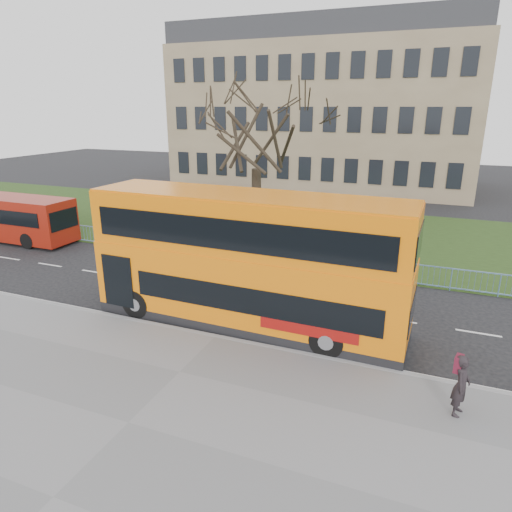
# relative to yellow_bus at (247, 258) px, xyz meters

# --- Properties ---
(ground) EXTENTS (120.00, 120.00, 0.00)m
(ground) POSITION_rel_yellow_bus_xyz_m (-0.58, -0.07, -2.71)
(ground) COLOR black
(ground) RESTS_ON ground
(pavement) EXTENTS (80.00, 10.50, 0.12)m
(pavement) POSITION_rel_yellow_bus_xyz_m (-0.58, -6.82, -2.65)
(pavement) COLOR slate
(pavement) RESTS_ON ground
(kerb) EXTENTS (80.00, 0.20, 0.14)m
(kerb) POSITION_rel_yellow_bus_xyz_m (-0.58, -1.62, -2.64)
(kerb) COLOR gray
(kerb) RESTS_ON ground
(grass_verge) EXTENTS (80.00, 15.40, 0.08)m
(grass_verge) POSITION_rel_yellow_bus_xyz_m (-0.58, 14.23, -2.67)
(grass_verge) COLOR #213613
(grass_verge) RESTS_ON ground
(guard_railing) EXTENTS (40.00, 0.12, 1.10)m
(guard_railing) POSITION_rel_yellow_bus_xyz_m (-0.58, 6.53, -2.16)
(guard_railing) COLOR #6790B7
(guard_railing) RESTS_ON ground
(bare_tree) EXTENTS (7.65, 7.65, 10.93)m
(bare_tree) POSITION_rel_yellow_bus_xyz_m (-3.58, 9.93, 2.83)
(bare_tree) COLOR black
(bare_tree) RESTS_ON grass_verge
(civic_building) EXTENTS (30.00, 15.00, 14.00)m
(civic_building) POSITION_rel_yellow_bus_xyz_m (-5.58, 34.93, 4.29)
(civic_building) COLOR #79654D
(civic_building) RESTS_ON ground
(yellow_bus) EXTENTS (12.13, 3.16, 5.06)m
(yellow_bus) POSITION_rel_yellow_bus_xyz_m (0.00, 0.00, 0.00)
(yellow_bus) COLOR orange
(yellow_bus) RESTS_ON ground
(pedestrian) EXTENTS (0.55, 0.72, 1.77)m
(pedestrian) POSITION_rel_yellow_bus_xyz_m (7.55, -3.16, -1.71)
(pedestrian) COLOR black
(pedestrian) RESTS_ON pavement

